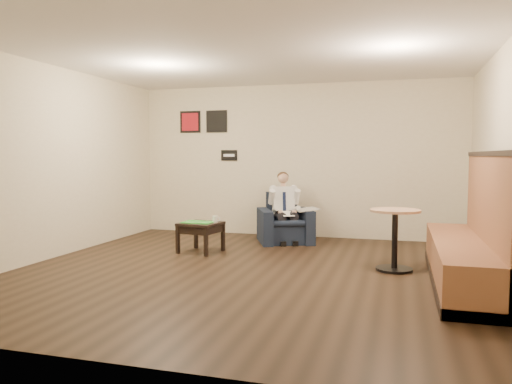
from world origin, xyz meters
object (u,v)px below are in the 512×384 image
(coffee_mug, at_px, (215,219))
(smartphone, at_px, (209,221))
(seated_man, at_px, (286,210))
(green_folder, at_px, (198,222))
(side_table, at_px, (201,237))
(cafe_table, at_px, (395,240))
(armchair, at_px, (285,218))
(banquette, at_px, (465,219))

(coffee_mug, bearing_deg, smartphone, 152.80)
(smartphone, bearing_deg, seated_man, 63.75)
(green_folder, bearing_deg, seated_man, 45.19)
(side_table, distance_m, cafe_table, 2.94)
(armchair, xyz_separation_m, smartphone, (-0.98, -1.08, 0.05))
(armchair, xyz_separation_m, green_folder, (-1.09, -1.24, 0.05))
(seated_man, height_order, cafe_table, seated_man)
(banquette, bearing_deg, coffee_mug, 163.84)
(seated_man, relative_size, side_table, 2.05)
(side_table, relative_size, cafe_table, 0.71)
(green_folder, bearing_deg, cafe_table, -8.27)
(side_table, xyz_separation_m, cafe_table, (2.90, -0.44, 0.17))
(armchair, height_order, banquette, banquette)
(coffee_mug, bearing_deg, side_table, -156.41)
(armchair, distance_m, cafe_table, 2.49)
(side_table, relative_size, green_folder, 1.22)
(seated_man, distance_m, green_folder, 1.62)
(side_table, xyz_separation_m, smartphone, (0.08, 0.15, 0.24))
(banquette, bearing_deg, armchair, 140.70)
(armchair, distance_m, side_table, 1.63)
(coffee_mug, relative_size, smartphone, 0.68)
(smartphone, xyz_separation_m, cafe_table, (2.82, -0.59, -0.07))
(seated_man, relative_size, cafe_table, 1.45)
(side_table, bearing_deg, armchair, 49.30)
(armchair, relative_size, banquette, 0.30)
(seated_man, height_order, green_folder, seated_man)
(seated_man, xyz_separation_m, banquette, (2.58, -2.05, 0.18))
(green_folder, distance_m, cafe_table, 2.97)
(green_folder, bearing_deg, smartphone, 55.94)
(green_folder, bearing_deg, banquette, -13.67)
(armchair, bearing_deg, smartphone, -155.76)
(smartphone, bearing_deg, armchair, 67.84)
(seated_man, bearing_deg, banquette, -61.92)
(armchair, height_order, side_table, armchair)
(green_folder, relative_size, banquette, 0.16)
(armchair, distance_m, seated_man, 0.19)
(armchair, bearing_deg, side_table, -154.20)
(seated_man, distance_m, coffee_mug, 1.37)
(green_folder, relative_size, coffee_mug, 4.74)
(coffee_mug, distance_m, cafe_table, 2.75)
(armchair, xyz_separation_m, cafe_table, (1.84, -1.67, -0.02))
(cafe_table, bearing_deg, seated_man, 138.88)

